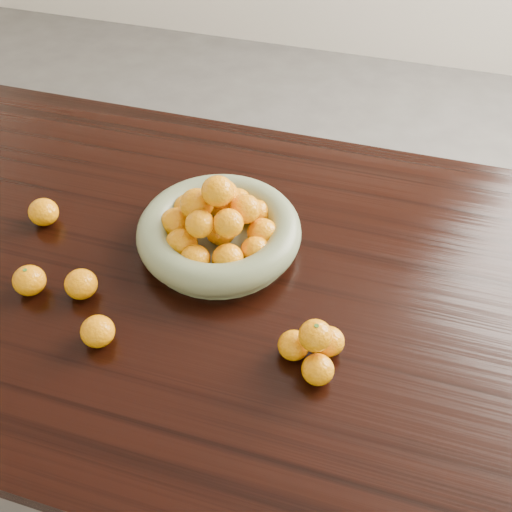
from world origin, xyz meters
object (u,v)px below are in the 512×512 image
(dining_table, at_px, (242,303))
(orange_pyramid, at_px, (314,348))
(fruit_bowl, at_px, (219,229))
(loose_orange_0, at_px, (29,280))

(dining_table, height_order, orange_pyramid, orange_pyramid)
(fruit_bowl, bearing_deg, dining_table, -44.46)
(fruit_bowl, relative_size, orange_pyramid, 2.88)
(loose_orange_0, bearing_deg, fruit_bowl, 36.26)
(dining_table, relative_size, orange_pyramid, 17.42)
(orange_pyramid, bearing_deg, dining_table, 138.50)
(loose_orange_0, bearing_deg, dining_table, 22.68)
(fruit_bowl, bearing_deg, orange_pyramid, -42.34)
(loose_orange_0, bearing_deg, orange_pyramid, -0.40)
(dining_table, relative_size, loose_orange_0, 32.87)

